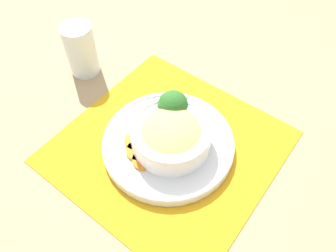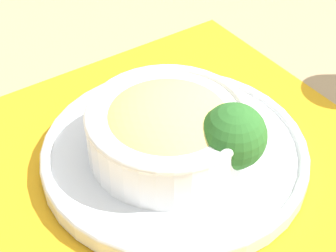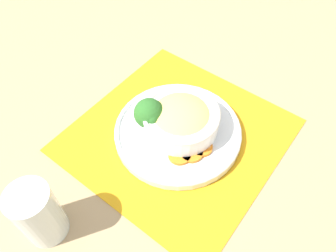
# 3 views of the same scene
# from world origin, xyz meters

# --- Properties ---
(ground_plane) EXTENTS (4.00, 4.00, 0.00)m
(ground_plane) POSITION_xyz_m (0.00, 0.00, 0.00)
(ground_plane) COLOR tan
(placemat) EXTENTS (0.47, 0.48, 0.00)m
(placemat) POSITION_xyz_m (0.00, 0.00, 0.00)
(placemat) COLOR orange
(placemat) RESTS_ON ground_plane
(plate) EXTENTS (0.28, 0.28, 0.02)m
(plate) POSITION_xyz_m (0.00, 0.00, 0.02)
(plate) COLOR silver
(plate) RESTS_ON placemat
(bowl) EXTENTS (0.16, 0.16, 0.06)m
(bowl) POSITION_xyz_m (0.00, -0.01, 0.05)
(bowl) COLOR white
(bowl) RESTS_ON plate
(broccoli_floret) EXTENTS (0.07, 0.07, 0.08)m
(broccoli_floret) POSITION_xyz_m (0.05, 0.04, 0.06)
(broccoli_floret) COLOR #759E51
(broccoli_floret) RESTS_ON plate
(carrot_slice_near) EXTENTS (0.05, 0.05, 0.01)m
(carrot_slice_near) POSITION_xyz_m (-0.05, 0.05, 0.02)
(carrot_slice_near) COLOR orange
(carrot_slice_near) RESTS_ON plate
(carrot_slice_middle) EXTENTS (0.05, 0.05, 0.01)m
(carrot_slice_middle) POSITION_xyz_m (-0.06, 0.02, 0.02)
(carrot_slice_middle) COLOR orange
(carrot_slice_middle) RESTS_ON plate
(carrot_slice_far) EXTENTS (0.05, 0.05, 0.01)m
(carrot_slice_far) POSITION_xyz_m (-0.07, 0.00, 0.02)
(carrot_slice_far) COLOR orange
(carrot_slice_far) RESTS_ON plate
(water_glass) EXTENTS (0.07, 0.07, 0.13)m
(water_glass) POSITION_xyz_m (0.02, 0.32, 0.06)
(water_glass) COLOR silver
(water_glass) RESTS_ON ground_plane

